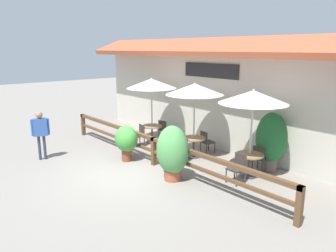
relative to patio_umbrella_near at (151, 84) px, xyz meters
The scene contains 19 objects.
ground_plane 4.19m from the patio_umbrella_near, 50.97° to the right, with size 60.00×60.00×0.00m, color gray.
building_facade 2.61m from the patio_umbrella_near, 34.21° to the left, with size 14.28×1.49×4.23m.
patio_railing 3.20m from the patio_umbrella_near, 36.64° to the right, with size 10.40×0.14×0.95m.
patio_umbrella_near is the anchor object (origin of this frame).
dining_table_near 1.87m from the patio_umbrella_near, ahead, with size 0.84×0.84×0.72m.
chair_near_streetside 2.08m from the patio_umbrella_near, 87.50° to the right, with size 0.47×0.47×0.85m.
chair_near_wallside 2.08m from the patio_umbrella_near, 92.00° to the left, with size 0.51×0.51×0.85m.
patio_umbrella_middle 2.43m from the patio_umbrella_near, ahead, with size 2.01×2.01×2.68m.
dining_table_middle 3.07m from the patio_umbrella_near, ahead, with size 0.84×0.84×0.72m.
chair_middle_streetside 3.25m from the patio_umbrella_near, 14.87° to the right, with size 0.50×0.50×0.85m.
chair_middle_wallside 3.21m from the patio_umbrella_near, 14.81° to the left, with size 0.49×0.49×0.85m.
patio_umbrella_far 4.85m from the patio_umbrella_near, ahead, with size 2.01×2.01×2.68m.
dining_table_far 5.20m from the patio_umbrella_near, ahead, with size 0.84×0.84×0.72m.
chair_far_streetside 5.31m from the patio_umbrella_near, ahead, with size 0.43×0.43×0.85m.
chair_far_wallside 5.23m from the patio_umbrella_near, ahead, with size 0.47×0.47×0.85m.
potted_plant_corner_fern 2.93m from the patio_umbrella_near, 59.56° to the right, with size 0.84×0.76×1.24m.
potted_plant_entrance_palm 4.34m from the patio_umbrella_near, 29.26° to the right, with size 0.99×0.89×1.66m.
potted_plant_tall_tropical 5.23m from the patio_umbrella_near, 10.35° to the left, with size 1.00×0.90×1.89m.
pedestrian 4.51m from the patio_umbrella_near, 101.15° to the right, with size 0.36×0.57×1.72m.
Camera 1 is at (8.22, -5.35, 3.82)m, focal length 35.00 mm.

